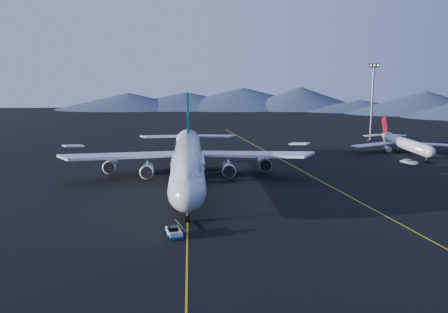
{
  "coord_description": "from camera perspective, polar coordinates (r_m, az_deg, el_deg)",
  "views": [
    {
      "loc": [
        0.68,
        -108.3,
        25.26
      ],
      "look_at": [
        8.28,
        3.89,
        6.0
      ],
      "focal_mm": 40.0,
      "sensor_mm": 36.0,
      "label": 1
    }
  ],
  "objects": [
    {
      "name": "floodlight_mast",
      "position": [
        190.48,
        16.56,
        5.99
      ],
      "size": [
        3.46,
        2.59,
        28.0
      ],
      "rotation": [
        0.0,
        0.0,
        -0.25
      ],
      "color": "black",
      "rests_on": "ground"
    },
    {
      "name": "ground",
      "position": [
        111.21,
        -4.13,
        -3.44
      ],
      "size": [
        500.0,
        500.0,
        0.0
      ],
      "primitive_type": "plane",
      "color": "black",
      "rests_on": "ground"
    },
    {
      "name": "second_jet",
      "position": [
        163.85,
        19.9,
        1.41
      ],
      "size": [
        33.19,
        37.5,
        10.67
      ],
      "rotation": [
        0.0,
        0.0,
        0.11
      ],
      "color": "silver",
      "rests_on": "ground"
    },
    {
      "name": "pushback_tug",
      "position": [
        78.36,
        -5.74,
        -8.7
      ],
      "size": [
        3.09,
        4.48,
        1.79
      ],
      "rotation": [
        0.0,
        0.0,
        0.24
      ],
      "color": "silver",
      "rests_on": "ground"
    },
    {
      "name": "service_van",
      "position": [
        145.97,
        20.45,
        -0.58
      ],
      "size": [
        4.79,
        5.53,
        1.41
      ],
      "primitive_type": "imported",
      "rotation": [
        0.0,
        0.0,
        0.59
      ],
      "color": "white",
      "rests_on": "ground"
    },
    {
      "name": "taxiway_line_side",
      "position": [
        124.47,
        9.84,
        -2.13
      ],
      "size": [
        28.08,
        198.09,
        0.01
      ],
      "primitive_type": "cube",
      "rotation": [
        0.0,
        0.0,
        0.14
      ],
      "color": "yellow",
      "rests_on": "ground"
    },
    {
      "name": "boeing_747",
      "position": [
        110.07,
        -4.17,
        -0.48
      ],
      "size": [
        59.62,
        72.43,
        19.37
      ],
      "color": "silver",
      "rests_on": "ground"
    },
    {
      "name": "taxiway_line_main",
      "position": [
        111.2,
        -4.13,
        -3.43
      ],
      "size": [
        0.25,
        220.0,
        0.01
      ],
      "primitive_type": "cube",
      "color": "yellow",
      "rests_on": "ground"
    }
  ]
}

